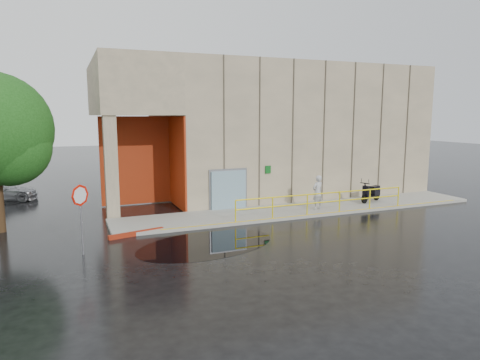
# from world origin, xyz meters

# --- Properties ---
(ground) EXTENTS (120.00, 120.00, 0.00)m
(ground) POSITION_xyz_m (0.00, 0.00, 0.00)
(ground) COLOR black
(ground) RESTS_ON ground
(sidewalk) EXTENTS (20.00, 3.00, 0.15)m
(sidewalk) POSITION_xyz_m (4.00, 4.50, 0.07)
(sidewalk) COLOR gray
(sidewalk) RESTS_ON ground
(building) EXTENTS (20.00, 10.17, 8.00)m
(building) POSITION_xyz_m (5.10, 10.98, 4.21)
(building) COLOR gray
(building) RESTS_ON ground
(guardrail) EXTENTS (9.56, 0.06, 1.03)m
(guardrail) POSITION_xyz_m (4.25, 3.15, 0.68)
(guardrail) COLOR yellow
(guardrail) RESTS_ON sidewalk
(person) EXTENTS (0.73, 0.56, 1.79)m
(person) POSITION_xyz_m (4.42, 4.00, 1.04)
(person) COLOR #B6B6BB
(person) RESTS_ON sidewalk
(scooter) EXTENTS (1.84, 1.15, 1.39)m
(scooter) POSITION_xyz_m (8.30, 4.53, 0.95)
(scooter) COLOR black
(scooter) RESTS_ON sidewalk
(stop_sign) EXTENTS (0.59, 0.56, 2.58)m
(stop_sign) POSITION_xyz_m (-7.18, 1.26, 1.88)
(stop_sign) COLOR slate
(stop_sign) RESTS_ON ground
(red_curb) EXTENTS (2.38, 0.73, 0.18)m
(red_curb) POSITION_xyz_m (-5.00, 3.10, 0.09)
(red_curb) COLOR maroon
(red_curb) RESTS_ON ground
(puddle) EXTENTS (6.38, 4.74, 0.01)m
(puddle) POSITION_xyz_m (-2.66, 0.78, 0.00)
(puddle) COLOR black
(puddle) RESTS_ON ground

